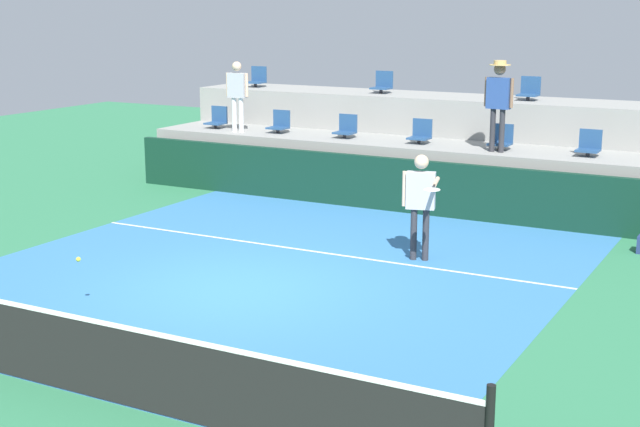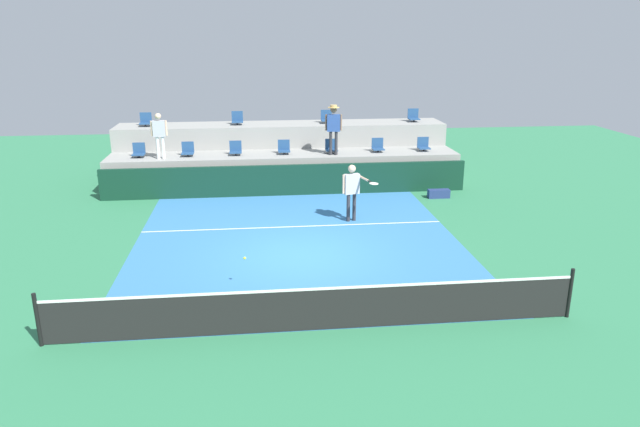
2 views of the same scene
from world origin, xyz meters
name	(u,v)px [view 2 (image 2 of 2)]	position (x,y,z in m)	size (l,w,h in m)	color
ground_plane	(301,256)	(0.00, 0.00, 0.00)	(40.00, 40.00, 0.00)	#2D754C
court_inner_paint	(298,243)	(0.00, 1.00, 0.00)	(9.00, 10.00, 0.01)	teal
court_service_line	(294,227)	(0.00, 2.40, 0.01)	(9.00, 0.06, 0.00)	white
tennis_net	(317,308)	(0.00, -4.00, 0.50)	(10.48, 0.08, 1.07)	black
sponsor_backboard	(287,180)	(0.00, 6.00, 0.55)	(13.00, 0.16, 1.10)	#0F3323
seating_tier_lower	(285,170)	(0.00, 7.30, 0.62)	(13.00, 1.80, 1.25)	gray
seating_tier_upper	(282,149)	(0.00, 9.10, 1.05)	(13.00, 1.80, 2.10)	gray
stadium_chair_lower_far_left	(139,151)	(-5.30, 7.23, 1.46)	(0.44, 0.40, 0.52)	#2D2D33
stadium_chair_lower_left	(188,150)	(-3.55, 7.23, 1.46)	(0.44, 0.40, 0.52)	#2D2D33
stadium_chair_lower_mid_left	(236,149)	(-1.82, 7.23, 1.46)	(0.44, 0.40, 0.52)	#2D2D33
stadium_chair_lower_center	(284,148)	(-0.03, 7.23, 1.46)	(0.44, 0.40, 0.52)	#2D2D33
stadium_chair_lower_mid_right	(331,147)	(1.75, 7.23, 1.46)	(0.44, 0.40, 0.52)	#2D2D33
stadium_chair_lower_right	(378,146)	(3.53, 7.23, 1.46)	(0.44, 0.40, 0.52)	#2D2D33
stadium_chair_lower_far_right	(423,145)	(5.30, 7.23, 1.46)	(0.44, 0.40, 0.52)	#2D2D33
stadium_chair_upper_far_left	(146,121)	(-5.29, 9.03, 2.31)	(0.44, 0.40, 0.52)	#2D2D33
stadium_chair_upper_left	(237,119)	(-1.76, 9.03, 2.31)	(0.44, 0.40, 0.52)	#2D2D33
stadium_chair_upper_right	(326,118)	(1.79, 9.03, 2.31)	(0.44, 0.40, 0.52)	#2D2D33
stadium_chair_upper_far_right	(414,116)	(5.36, 9.03, 2.31)	(0.44, 0.40, 0.52)	#2D2D33
tennis_player	(352,187)	(1.81, 2.75, 1.10)	(0.99, 1.17, 1.78)	#2D2D33
spectator_leaning_on_rail	(159,132)	(-4.46, 6.85, 2.23)	(0.58, 0.23, 1.63)	white
spectator_with_hat	(334,124)	(1.78, 6.85, 2.39)	(0.62, 0.47, 1.84)	#2D2D33
tennis_ball	(245,258)	(-1.41, -1.81, 0.72)	(0.07, 0.07, 0.07)	#CCE033
equipment_bag	(439,194)	(5.30, 5.03, 0.15)	(0.76, 0.28, 0.30)	navy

